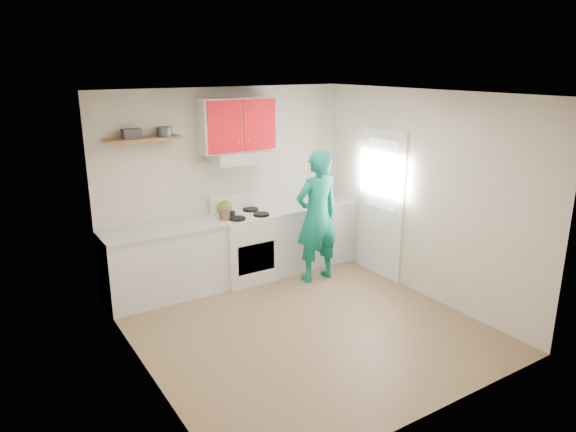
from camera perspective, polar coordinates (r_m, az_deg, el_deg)
floor at (r=6.15m, az=1.61°, el=-11.80°), size 3.80×3.80×0.00m
ceiling at (r=5.43m, az=1.83°, el=13.18°), size 3.60×3.80×0.04m
back_wall at (r=7.25m, az=-6.76°, el=3.49°), size 3.60×0.04×2.60m
front_wall at (r=4.31m, az=16.14°, el=-6.13°), size 3.60×0.04×2.60m
left_wall at (r=4.92m, az=-15.95°, el=-3.28°), size 0.04×3.80×2.60m
right_wall at (r=6.80m, az=14.39°, el=2.22°), size 0.04×3.80×2.60m
door at (r=7.33m, az=10.15°, el=1.26°), size 0.05×0.85×2.05m
door_glass at (r=7.21m, az=10.15°, el=4.49°), size 0.01×0.55×0.95m
counter_left at (r=6.86m, az=-13.27°, el=-5.04°), size 1.52×0.60×0.90m
counter_right at (r=7.78m, az=2.00°, el=-2.01°), size 1.32×0.60×0.90m
stove at (r=7.25m, az=-4.70°, el=-3.37°), size 0.76×0.65×0.92m
range_hood at (r=7.02m, az=-5.34°, el=6.40°), size 0.76×0.44×0.15m
upper_cabinets at (r=7.01m, az=-5.64°, el=9.89°), size 1.02×0.33×0.70m
shelf at (r=6.57m, az=-15.52°, el=8.07°), size 0.90×0.30×0.04m
books at (r=6.53m, az=-16.67°, el=8.59°), size 0.22×0.16×0.11m
tin at (r=6.62m, az=-13.36°, el=8.94°), size 0.22×0.22×0.11m
kettle at (r=7.18m, az=-6.90°, el=0.98°), size 0.27×0.27×0.18m
crock at (r=6.91m, az=-6.92°, el=0.14°), size 0.18×0.18×0.17m
cutting_board at (r=7.50m, az=1.32°, el=0.95°), size 0.30×0.22×0.02m
silicone_mat at (r=7.84m, az=3.61°, el=1.56°), size 0.32×0.29×0.01m
person at (r=7.08m, az=3.17°, el=-0.05°), size 0.66×0.43×1.81m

